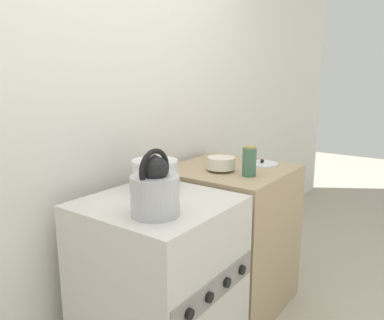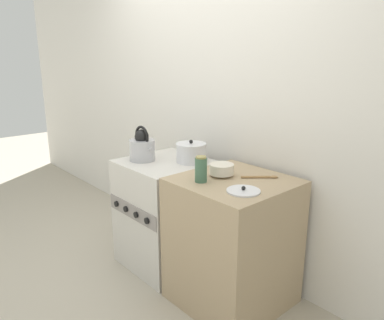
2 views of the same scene
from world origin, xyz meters
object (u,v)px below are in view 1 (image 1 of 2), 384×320
Objects in this scene: kettle at (155,190)px; storage_jar at (249,161)px; cooking_pot at (155,174)px; enamel_bowl at (221,163)px; loose_pot_lid at (262,164)px; stove at (159,287)px.

kettle reaches higher than storage_jar.
kettle is 1.18× the size of cooking_pot.
kettle is 0.71m from storage_jar.
enamel_bowl is 0.31m from loose_pot_lid.
kettle is 1.00m from loose_pot_lid.
enamel_bowl is 0.81× the size of loose_pot_lid.
loose_pot_lid reaches higher than stove.
storage_jar reaches higher than enamel_bowl.
stove is 5.33× the size of enamel_bowl.
storage_jar reaches higher than stove.
stove is at bearing 164.61° from storage_jar.
storage_jar is (-0.00, -0.18, 0.03)m from enamel_bowl.
cooking_pot is (0.28, 0.25, -0.03)m from kettle.
cooking_pot is at bearing 145.45° from storage_jar.
enamel_bowl is at bearing 10.65° from kettle.
stove is at bearing -177.74° from enamel_bowl.
cooking_pot is at bearing 41.70° from kettle.
kettle is 0.72m from enamel_bowl.
kettle is 0.37m from cooking_pot.
cooking_pot is (0.14, 0.14, 0.49)m from stove.
stove is 0.53m from cooking_pot.
kettle reaches higher than stove.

